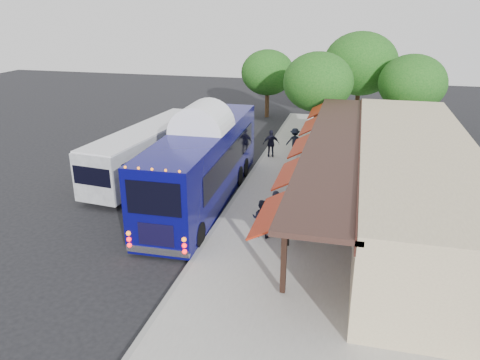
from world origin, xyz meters
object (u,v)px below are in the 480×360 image
Objects in this scene: city_bus at (149,149)px; ped_b at (261,218)px; coach_bus at (203,160)px; ped_d at (295,141)px; ped_c at (271,144)px; sign_board at (289,231)px; ped_a at (276,212)px.

city_bus is 10.03m from ped_b.
coach_bus is 1.16× the size of city_bus.
city_bus is at bearing 28.28° from ped_d.
ped_c is at bearing 73.64° from coach_bus.
coach_bus is at bearing 160.20° from sign_board.
ped_a is at bearing -132.65° from ped_b.
coach_bus is 7.37× the size of ped_d.
ped_b is 0.97× the size of ped_d.
city_bus is 9.58m from ped_d.
ped_d reaches higher than ped_b.
ped_a reaches higher than ped_d.
ped_b is (-0.53, -0.48, -0.12)m from ped_a.
city_bus is 6.13× the size of ped_c.
coach_bus is 7.13× the size of ped_c.
ped_d is at bearing 87.15° from ped_a.
ped_b reaches higher than sign_board.
city_bus is at bearing 22.75° from ped_c.
ped_a reaches higher than ped_b.
coach_bus reaches higher than sign_board.
ped_c is 1.03× the size of ped_d.
ped_c reaches higher than ped_b.
sign_board is at bearing -40.32° from coach_bus.
ped_a is 1.11× the size of ped_d.
ped_a is 1.91× the size of sign_board.
city_bus is at bearing 145.16° from coach_bus.
ped_d is (3.42, 8.59, -1.14)m from coach_bus.
ped_b is (3.66, -3.43, -1.17)m from coach_bus.
ped_a is 0.73m from ped_b.
ped_a reaches higher than sign_board.
city_bus is 11.37m from sign_board.
sign_board is (9.09, -6.79, -0.75)m from city_bus.
ped_a is 1.30m from sign_board.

